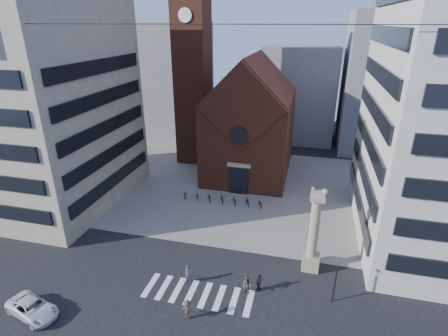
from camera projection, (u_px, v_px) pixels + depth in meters
The scene contains 23 objects.
ground at pixel (202, 271), 33.60m from camera, with size 120.00×120.00×0.00m, color black.
piazza at pixel (242, 187), 50.57m from camera, with size 46.00×30.00×0.05m, color gray.
zebra_crossing at pixel (198, 294), 30.79m from camera, with size 10.20×3.20×0.01m, color white, non-canonical shape.
church at pixel (251, 123), 52.87m from camera, with size 12.00×16.65×18.00m.
campanile at pixel (193, 66), 54.76m from camera, with size 5.50×5.50×31.20m.
building_left at pixel (38, 102), 42.90m from camera, with size 18.00×20.00×26.00m, color tan.
bg_block_left at pixel (165, 82), 69.58m from camera, with size 16.00×14.00×22.00m, color gray.
bg_block_mid at pixel (299, 94), 68.96m from camera, with size 14.00×12.00×18.00m, color gray.
bg_block_right at pixel (391, 84), 61.51m from camera, with size 16.00×14.00×24.00m, color gray.
lion_column at pixel (313, 238), 32.68m from camera, with size 1.63×1.60×8.68m.
traffic_light at pixel (335, 280), 29.11m from camera, with size 0.13×0.16×4.30m.
white_car at pixel (32, 308), 28.37m from camera, with size 2.19×4.74×1.32m, color silver.
pedestrian_0 at pixel (188, 274), 31.81m from camera, with size 0.67×0.44×1.83m, color #3D3448.
pedestrian_1 at pixel (247, 285), 30.51m from camera, with size 0.84×0.66×1.74m, color #5D4C4B.
pedestrian_2 at pixel (259, 282), 30.89m from camera, with size 1.03×0.43×1.76m, color #222128.
pedestrian_3 at pixel (187, 309), 27.98m from camera, with size 1.13×0.65×1.74m, color #43352C.
scooter_0 at pixel (185, 195), 47.29m from camera, with size 0.61×1.74×0.91m, color black.
scooter_1 at pixel (197, 196), 46.89m from camera, with size 0.48×1.68×1.01m, color black.
scooter_2 at pixel (209, 197), 46.52m from camera, with size 0.61×1.74×0.91m, color black.
scooter_3 at pixel (222, 199), 46.11m from camera, with size 0.48×1.68×1.01m, color black.
scooter_4 at pixel (235, 200), 45.75m from camera, with size 0.61×1.74×0.91m, color black.
scooter_5 at pixel (247, 202), 45.34m from camera, with size 0.48×1.68×1.01m, color black.
scooter_6 at pixel (261, 204), 44.97m from camera, with size 0.61×1.74×0.91m, color black.
Camera 1 is at (8.65, -25.78, 22.20)m, focal length 28.00 mm.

